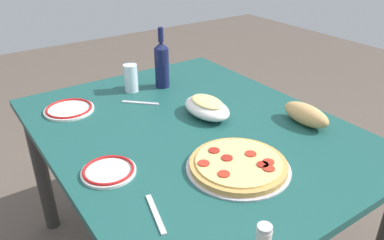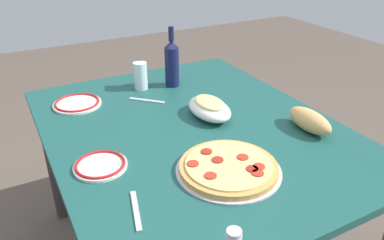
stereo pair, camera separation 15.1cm
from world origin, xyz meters
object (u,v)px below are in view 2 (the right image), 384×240
Objects in this scene: side_plate_far at (100,165)px; pepperoni_pizza at (229,167)px; side_plate_near at (77,103)px; baked_pasta_dish at (209,108)px; bread_loaf at (309,121)px; wine_bottle at (172,63)px; dining_table at (192,148)px; water_glass at (141,76)px.

pepperoni_pizza is at bearing -121.12° from side_plate_far.
side_plate_far is (-0.53, 0.05, 0.00)m from side_plate_near.
baked_pasta_dish is 0.40m from bread_loaf.
bread_loaf is (-0.66, -0.75, 0.03)m from side_plate_near.
side_plate_far is 0.81m from bread_loaf.
wine_bottle is (0.38, -0.01, 0.08)m from baked_pasta_dish.
bread_loaf reaches higher than side_plate_far.
wine_bottle reaches higher than side_plate_far.
dining_table is at bearing -6.79° from pepperoni_pizza.
pepperoni_pizza is 1.45× the size of baked_pasta_dish.
bread_loaf is (-0.70, -0.43, -0.03)m from water_glass.
wine_bottle reaches higher than baked_pasta_dish.
pepperoni_pizza is 0.40m from baked_pasta_dish.
pepperoni_pizza reaches higher than dining_table.
side_plate_near is at bearing 40.31° from dining_table.
wine_bottle is 1.40× the size of side_plate_near.
pepperoni_pizza is 1.63× the size of bread_loaf.
baked_pasta_dish is at bearing -73.48° from side_plate_far.
bread_loaf is at bearing -157.68° from wine_bottle.
dining_table is 0.35m from pepperoni_pizza.
dining_table is at bearing 113.19° from baked_pasta_dish.
bread_loaf is (0.09, -0.43, 0.03)m from pepperoni_pizza.
water_glass is 0.68m from side_plate_far.
pepperoni_pizza reaches higher than side_plate_far.
pepperoni_pizza is at bearing 168.22° from wine_bottle.
baked_pasta_dish is 1.13× the size of side_plate_near.
side_plate_near is (-0.01, 0.48, -0.11)m from wine_bottle.
bread_loaf reaches higher than dining_table.
bread_loaf reaches higher than pepperoni_pizza.
pepperoni_pizza is 1.65× the size of side_plate_near.
side_plate_far reaches higher than dining_table.
dining_table is 0.18m from baked_pasta_dish.
baked_pasta_dish reaches higher than side_plate_far.
bread_loaf is at bearing -99.47° from side_plate_far.
pepperoni_pizza is 0.44m from bread_loaf.
baked_pasta_dish is 0.44m from water_glass.
water_glass is at bearing 4.23° from dining_table.
side_plate_near reaches higher than dining_table.
dining_table is 3.94× the size of pepperoni_pizza.
dining_table is 7.66× the size of side_plate_far.
bread_loaf is at bearing -121.28° from dining_table.
side_plate_far is (0.22, 0.37, -0.01)m from pepperoni_pizza.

